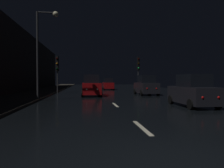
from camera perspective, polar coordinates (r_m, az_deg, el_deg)
The scene contains 11 objects.
ground at distance 28.56m, azimuth -3.34°, elevation -2.15°, with size 27.92×84.00×0.02m, color black.
sidewalk_left at distance 29.08m, azimuth -18.79°, elevation -1.98°, with size 4.40×84.00×0.15m, color #38332B.
building_facade_left at distance 26.45m, azimuth -25.95°, elevation 6.51°, with size 0.80×63.00×8.33m, color #2D2B28.
lane_centerline at distance 24.18m, azimuth -2.63°, elevation -2.72°, with size 0.16×34.90×0.01m.
traffic_light_far_left at distance 26.98m, azimuth -14.79°, elevation 4.70°, with size 0.36×0.48×4.61m.
traffic_light_far_right at distance 29.74m, azimuth 7.22°, elevation 4.85°, with size 0.33×0.47×4.89m.
streetlamp_overhead at distance 17.44m, azimuth -18.27°, elevation 11.12°, with size 1.70×0.44×7.04m.
car_approaching_headlights at distance 21.41m, azimuth -5.68°, elevation -0.60°, with size 1.98×4.30×2.16m.
car_distant_taillights at distance 34.67m, azimuth -1.08°, elevation -0.10°, with size 1.74×3.77×1.90m.
car_parked_right_near at distance 13.84m, azimuth 21.23°, elevation -1.99°, with size 1.82×3.95×1.99m.
car_parked_right_far at distance 23.17m, azimuth 9.30°, elevation -0.50°, with size 1.96×4.25×2.14m.
Camera 1 is at (-1.92, -3.95, 1.66)m, focal length 33.31 mm.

